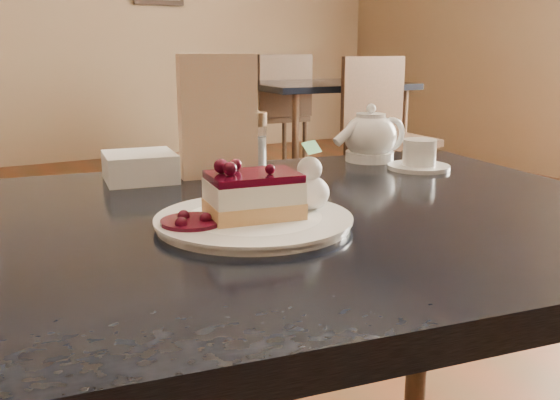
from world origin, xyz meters
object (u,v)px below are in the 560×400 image
main_table (243,269)px  tea_set (380,142)px  dessert_plate (254,221)px  bg_table_far_right (323,182)px  cheesecake_slice (253,195)px

main_table → tea_set: 0.50m
dessert_plate → tea_set: tea_set is taller
tea_set → bg_table_far_right: (1.53, 2.47, -0.72)m
main_table → dessert_plate: dessert_plate is taller
dessert_plate → bg_table_far_right: bearing=54.5°
cheesecake_slice → tea_set: 0.52m
cheesecake_slice → bg_table_far_right: bearing=63.3°
cheesecake_slice → tea_set: size_ratio=0.56×
main_table → tea_set: size_ratio=5.60×
cheesecake_slice → bg_table_far_right: (1.96, 2.75, -0.72)m
dessert_plate → bg_table_far_right: 3.45m
main_table → bg_table_far_right: main_table is taller
main_table → bg_table_far_right: 3.39m
main_table → tea_set: tea_set is taller
dessert_plate → cheesecake_slice: size_ratio=1.95×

